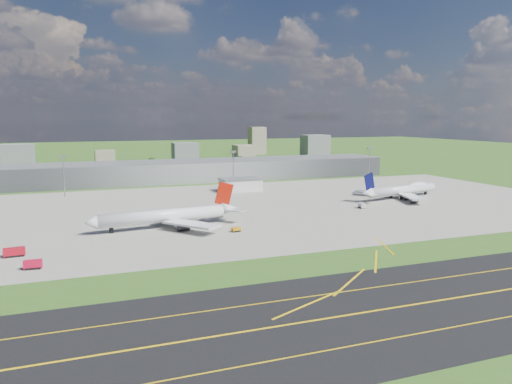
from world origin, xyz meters
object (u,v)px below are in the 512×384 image
object	(u,v)px
fire_truck	(14,252)
van_white_near	(362,206)
tug_yellow	(236,230)
van_white_far	(372,196)
airliner_blue_quad	(402,190)
airliner_red_twin	(168,216)
crash_tender	(33,265)

from	to	relation	value
fire_truck	van_white_near	xyz separation A→B (m)	(166.90, 38.08, -0.18)
tug_yellow	van_white_near	size ratio (longest dim) A/B	0.68
tug_yellow	van_white_near	world-z (taller)	van_white_near
van_white_near	van_white_far	distance (m)	39.46
airliner_blue_quad	van_white_near	world-z (taller)	airliner_blue_quad
airliner_blue_quad	van_white_near	distance (m)	47.53
tug_yellow	van_white_far	size ratio (longest dim) A/B	0.82
airliner_red_twin	fire_truck	bearing A→B (deg)	18.27
crash_tender	van_white_near	bearing A→B (deg)	23.48
van_white_near	van_white_far	world-z (taller)	van_white_near
crash_tender	van_white_far	distance (m)	204.93
airliner_blue_quad	crash_tender	xyz separation A→B (m)	(-202.12, -77.71, -3.34)
airliner_blue_quad	van_white_far	bearing A→B (deg)	140.55
airliner_red_twin	tug_yellow	bearing A→B (deg)	136.01
fire_truck	van_white_near	bearing A→B (deg)	8.81
fire_truck	crash_tender	xyz separation A→B (m)	(7.03, -18.12, -0.11)
van_white_near	van_white_far	xyz separation A→B (m)	(26.32, 29.39, -0.21)
fire_truck	crash_tender	world-z (taller)	fire_truck
crash_tender	van_white_near	size ratio (longest dim) A/B	0.96
tug_yellow	fire_truck	bearing A→B (deg)	176.65
airliner_red_twin	crash_tender	distance (m)	70.52
airliner_blue_quad	van_white_near	size ratio (longest dim) A/B	10.88
van_white_near	van_white_far	size ratio (longest dim) A/B	1.20
crash_tender	tug_yellow	world-z (taller)	crash_tender
airliner_red_twin	tug_yellow	size ratio (longest dim) A/B	16.87
airliner_blue_quad	van_white_far	world-z (taller)	airliner_blue_quad
airliner_blue_quad	tug_yellow	distance (m)	133.68
airliner_red_twin	airliner_blue_quad	size ratio (longest dim) A/B	1.06
crash_tender	tug_yellow	distance (m)	83.00
airliner_blue_quad	fire_truck	bearing A→B (deg)	-177.20
airliner_red_twin	airliner_blue_quad	bearing A→B (deg)	-174.98
van_white_far	airliner_blue_quad	bearing A→B (deg)	-58.27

